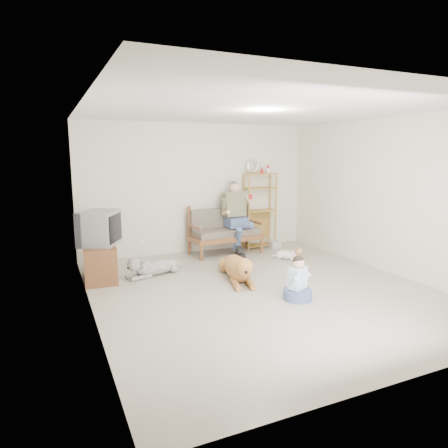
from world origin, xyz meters
name	(u,v)px	position (x,y,z in m)	size (l,w,h in m)	color
floor	(262,289)	(0.00, 0.00, 0.00)	(5.50, 5.50, 0.00)	#B8B2A2
ceiling	(265,110)	(0.00, 0.00, 2.70)	(5.50, 5.50, 0.00)	silver
wall_back	(199,189)	(0.00, 2.75, 1.35)	(5.00, 5.00, 0.00)	beige
wall_front	(420,238)	(0.00, -2.75, 1.35)	(5.00, 5.00, 0.00)	beige
wall_left	(88,213)	(-2.50, 0.00, 1.35)	(5.50, 5.50, 0.00)	beige
wall_right	(388,196)	(2.50, 0.00, 1.35)	(5.50, 5.50, 0.00)	beige
loveseat	(224,230)	(0.43, 2.37, 0.49)	(1.53, 0.78, 0.95)	brown
man	(238,221)	(0.63, 2.17, 0.70)	(0.58, 0.82, 1.33)	slate
etagere	(260,210)	(1.36, 2.55, 0.85)	(0.73, 0.32, 1.95)	#B28838
book_stack	(275,244)	(1.65, 2.33, 0.08)	(0.24, 0.18, 0.16)	silver
tv_stand	(99,262)	(-2.23, 1.54, 0.30)	(0.56, 0.93, 0.60)	brown
crt_tv	(100,228)	(-2.19, 1.54, 0.88)	(0.79, 0.84, 0.56)	slate
wall_outlet	(142,243)	(-1.25, 2.73, 0.30)	(0.12, 0.02, 0.08)	white
golden_retriever	(238,268)	(-0.12, 0.61, 0.20)	(0.66, 1.58, 0.49)	#B7723F
shaggy_dog	(153,267)	(-1.36, 1.41, 0.15)	(1.18, 0.53, 0.36)	silver
terrier	(290,254)	(1.39, 1.32, 0.11)	(0.47, 0.56, 0.26)	silver
child	(298,284)	(0.25, -0.58, 0.23)	(0.41, 0.41, 0.65)	slate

